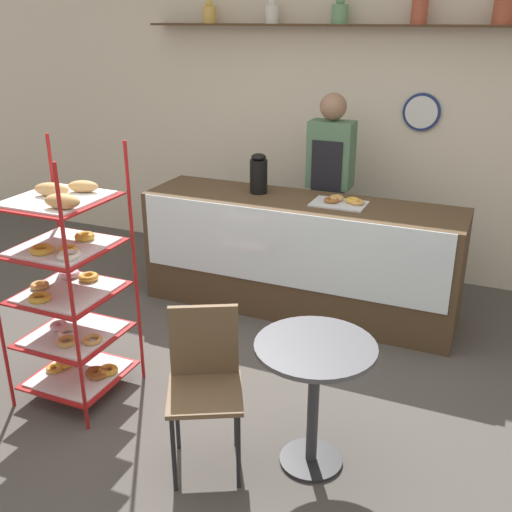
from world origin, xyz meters
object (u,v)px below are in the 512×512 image
at_px(donut_tray_counter, 342,202).
at_px(coffee_carafe, 259,174).
at_px(cafe_table, 314,377).
at_px(person_worker, 330,185).
at_px(cafe_chair, 205,372).
at_px(pastry_rack, 69,287).

bearing_deg(donut_tray_counter, coffee_carafe, 176.80).
bearing_deg(cafe_table, donut_tray_counter, 101.99).
bearing_deg(donut_tray_counter, cafe_table, -78.01).
height_order(person_worker, cafe_chair, person_worker).
bearing_deg(pastry_rack, cafe_chair, -12.09).
bearing_deg(donut_tray_counter, pastry_rack, -124.67).
bearing_deg(person_worker, pastry_rack, -113.81).
xyz_separation_m(cafe_table, coffee_carafe, (-1.08, 1.80, 0.54)).
bearing_deg(coffee_carafe, donut_tray_counter, -3.20).
bearing_deg(person_worker, cafe_table, -74.70).
relative_size(person_worker, donut_tray_counter, 4.11).
relative_size(pastry_rack, cafe_chair, 1.82).
bearing_deg(person_worker, cafe_chair, -88.36).
bearing_deg(cafe_chair, coffee_carafe, 77.92).
relative_size(cafe_chair, coffee_carafe, 2.72).
relative_size(cafe_chair, donut_tray_counter, 2.13).
bearing_deg(coffee_carafe, person_worker, 41.23).
distance_m(cafe_chair, coffee_carafe, 2.12).
relative_size(pastry_rack, cafe_table, 2.19).
relative_size(cafe_table, cafe_chair, 0.83).
bearing_deg(donut_tray_counter, person_worker, 117.11).
relative_size(cafe_table, coffee_carafe, 2.26).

